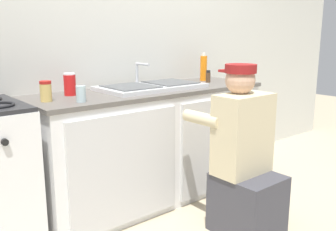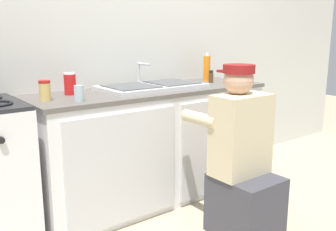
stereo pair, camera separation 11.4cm
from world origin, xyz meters
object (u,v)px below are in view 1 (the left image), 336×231
Objects in this scene: plumber_person at (244,164)px; condiment_jar at (46,91)px; water_glass at (81,94)px; soda_cup_red at (70,84)px; spice_bottle_pepper at (208,77)px; sink_double_basin at (151,86)px; soap_bottle_orange at (204,68)px.

condiment_jar is (-0.98, 0.78, 0.48)m from plumber_person.
condiment_jar is at bearing 135.99° from water_glass.
soda_cup_red is at bearing 129.95° from plumber_person.
spice_bottle_pepper is (0.47, 0.80, 0.47)m from plumber_person.
plumber_person is at bearing -120.38° from spice_bottle_pepper.
plumber_person reaches higher than soda_cup_red.
plumber_person is 1.28m from soda_cup_red.
water_glass is (0.16, -0.15, -0.01)m from condiment_jar.
sink_double_basin is 7.62× the size of spice_bottle_pepper.
soda_cup_red is at bearing 171.00° from sink_double_basin.
soda_cup_red is at bearing -179.54° from soap_bottle_orange.
soap_bottle_orange reaches higher than soda_cup_red.
soap_bottle_orange is (0.53, 0.91, 0.53)m from plumber_person.
sink_double_basin is at bearing 179.29° from spice_bottle_pepper.
condiment_jar is 0.84× the size of soda_cup_red.
sink_double_basin is 0.63m from soda_cup_red.
condiment_jar is at bearing -174.73° from soap_bottle_orange.
water_glass is at bearing 142.73° from plumber_person.
spice_bottle_pepper is (1.45, 0.02, -0.01)m from condiment_jar.
water_glass is at bearing -167.76° from soap_bottle_orange.
soap_bottle_orange is (1.50, 0.14, 0.05)m from condiment_jar.
soap_bottle_orange is at bearing 60.09° from plumber_person.
water_glass is (-0.06, -0.28, -0.03)m from soda_cup_red.
sink_double_basin reaches higher than soda_cup_red.
soda_cup_red is at bearing 77.78° from water_glass.
sink_double_basin is at bearing -170.83° from soap_bottle_orange.
water_glass is (-0.82, 0.62, 0.47)m from plumber_person.
soap_bottle_orange is (0.67, 0.11, 0.09)m from sink_double_basin.
soda_cup_red is (-0.62, 0.10, 0.06)m from sink_double_basin.
spice_bottle_pepper is 0.42× the size of soap_bottle_orange.
soda_cup_red is (-0.76, 0.90, 0.49)m from plumber_person.
soap_bottle_orange is (1.28, 0.01, 0.04)m from soda_cup_red.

